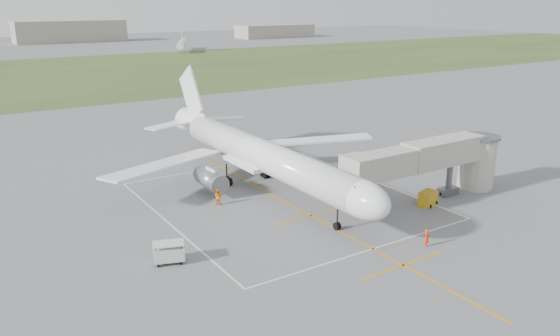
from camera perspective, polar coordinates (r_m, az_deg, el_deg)
ground at (r=68.16m, az=-1.65°, el=-2.35°), size 700.00×700.00×0.00m
grass_strip at (r=189.36m, az=-22.80°, el=8.89°), size 700.00×120.00×0.02m
apron_markings at (r=63.55m, az=1.08°, el=-3.81°), size 28.20×60.00×0.01m
airliner at (r=67.44m, az=-2.02°, el=1.35°), size 38.93×46.75×13.52m
jet_bridge at (r=66.63m, az=16.18°, el=0.78°), size 23.40×5.00×7.20m
gpu_unit at (r=65.27m, az=15.20°, el=-3.09°), size 2.58×2.13×1.69m
baggage_cart at (r=50.61m, az=-11.54°, el=-8.66°), size 3.16×2.49×1.92m
ramp_worker_nose at (r=54.55m, az=15.11°, el=-7.09°), size 0.75×0.62×1.76m
ramp_worker_wing at (r=63.67m, az=-6.47°, el=-2.99°), size 1.06×1.14×1.88m
distant_aircraft at (r=230.32m, az=-27.09°, el=10.50°), size 171.65×65.95×8.85m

